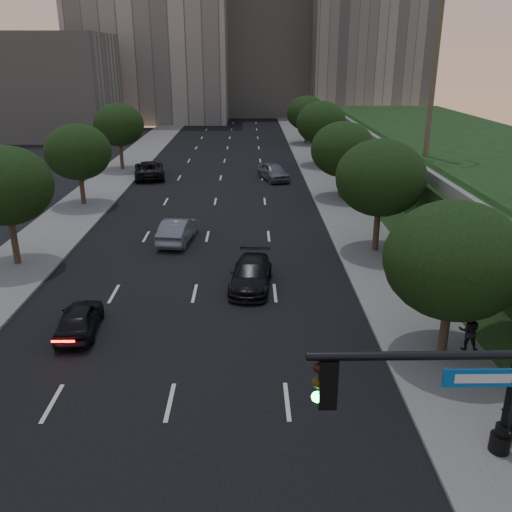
{
  "coord_description": "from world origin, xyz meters",
  "views": [
    {
      "loc": [
        2.73,
        -10.59,
        11.13
      ],
      "look_at": [
        3.0,
        9.67,
        3.6
      ],
      "focal_mm": 38.0,
      "sensor_mm": 36.0,
      "label": 1
    }
  ],
  "objects_px": {
    "pedestrian_b": "(469,331)",
    "pedestrian_c": "(404,268)",
    "sedan_mid_left": "(178,230)",
    "sedan_far_right": "(273,172)",
    "sedan_far_left": "(149,169)",
    "sedan_near_left": "(79,319)",
    "pedestrian_a": "(510,417)",
    "street_lamp": "(512,378)",
    "sedan_near_right": "(251,274)"
  },
  "relations": [
    {
      "from": "pedestrian_b",
      "to": "pedestrian_c",
      "type": "distance_m",
      "value": 6.82
    },
    {
      "from": "pedestrian_b",
      "to": "sedan_mid_left",
      "type": "bearing_deg",
      "value": -28.91
    },
    {
      "from": "sedan_far_right",
      "to": "sedan_far_left",
      "type": "bearing_deg",
      "value": 155.79
    },
    {
      "from": "sedan_mid_left",
      "to": "pedestrian_c",
      "type": "distance_m",
      "value": 14.31
    },
    {
      "from": "sedan_far_left",
      "to": "sedan_far_right",
      "type": "distance_m",
      "value": 11.96
    },
    {
      "from": "sedan_near_left",
      "to": "sedan_far_right",
      "type": "bearing_deg",
      "value": -112.32
    },
    {
      "from": "sedan_mid_left",
      "to": "pedestrian_c",
      "type": "relative_size",
      "value": 2.98
    },
    {
      "from": "sedan_near_left",
      "to": "sedan_far_left",
      "type": "height_order",
      "value": "sedan_far_left"
    },
    {
      "from": "pedestrian_a",
      "to": "sedan_far_left",
      "type": "bearing_deg",
      "value": -59.77
    },
    {
      "from": "sedan_far_right",
      "to": "pedestrian_a",
      "type": "xyz_separation_m",
      "value": [
        5.49,
        -37.24,
        0.15
      ]
    },
    {
      "from": "street_lamp",
      "to": "sedan_far_left",
      "type": "relative_size",
      "value": 0.96
    },
    {
      "from": "sedan_near_left",
      "to": "sedan_mid_left",
      "type": "distance_m",
      "value": 12.28
    },
    {
      "from": "street_lamp",
      "to": "sedan_near_left",
      "type": "bearing_deg",
      "value": 152.07
    },
    {
      "from": "sedan_near_left",
      "to": "pedestrian_a",
      "type": "height_order",
      "value": "pedestrian_a"
    },
    {
      "from": "street_lamp",
      "to": "sedan_near_left",
      "type": "distance_m",
      "value": 16.62
    },
    {
      "from": "pedestrian_a",
      "to": "pedestrian_b",
      "type": "bearing_deg",
      "value": -92.95
    },
    {
      "from": "street_lamp",
      "to": "pedestrian_b",
      "type": "height_order",
      "value": "street_lamp"
    },
    {
      "from": "sedan_mid_left",
      "to": "sedan_far_right",
      "type": "relative_size",
      "value": 0.98
    },
    {
      "from": "sedan_mid_left",
      "to": "pedestrian_c",
      "type": "height_order",
      "value": "pedestrian_c"
    },
    {
      "from": "sedan_near_left",
      "to": "pedestrian_c",
      "type": "relative_size",
      "value": 2.49
    },
    {
      "from": "street_lamp",
      "to": "sedan_near_left",
      "type": "xyz_separation_m",
      "value": [
        -14.58,
        7.73,
        -1.97
      ]
    },
    {
      "from": "sedan_far_left",
      "to": "sedan_near_right",
      "type": "xyz_separation_m",
      "value": [
        9.69,
        -26.36,
        -0.12
      ]
    },
    {
      "from": "pedestrian_c",
      "to": "pedestrian_a",
      "type": "bearing_deg",
      "value": 91.68
    },
    {
      "from": "sedan_far_left",
      "to": "sedan_near_right",
      "type": "height_order",
      "value": "sedan_far_left"
    },
    {
      "from": "sedan_far_left",
      "to": "pedestrian_a",
      "type": "relative_size",
      "value": 3.6
    },
    {
      "from": "sedan_mid_left",
      "to": "sedan_far_right",
      "type": "distance_m",
      "value": 19.25
    },
    {
      "from": "sedan_far_left",
      "to": "sedan_far_right",
      "type": "bearing_deg",
      "value": 163.79
    },
    {
      "from": "sedan_near_right",
      "to": "pedestrian_b",
      "type": "relative_size",
      "value": 2.85
    },
    {
      "from": "sedan_far_left",
      "to": "sedan_near_right",
      "type": "relative_size",
      "value": 1.23
    },
    {
      "from": "sedan_near_right",
      "to": "pedestrian_c",
      "type": "relative_size",
      "value": 3.06
    },
    {
      "from": "sedan_mid_left",
      "to": "sedan_far_left",
      "type": "relative_size",
      "value": 0.79
    },
    {
      "from": "street_lamp",
      "to": "sedan_mid_left",
      "type": "relative_size",
      "value": 1.21
    },
    {
      "from": "sedan_far_left",
      "to": "pedestrian_c",
      "type": "bearing_deg",
      "value": 112.99
    },
    {
      "from": "street_lamp",
      "to": "pedestrian_c",
      "type": "bearing_deg",
      "value": 87.49
    },
    {
      "from": "sedan_near_left",
      "to": "sedan_near_right",
      "type": "bearing_deg",
      "value": -151.62
    },
    {
      "from": "sedan_near_right",
      "to": "pedestrian_b",
      "type": "xyz_separation_m",
      "value": [
        8.53,
        -6.66,
        0.3
      ]
    },
    {
      "from": "sedan_near_left",
      "to": "pedestrian_c",
      "type": "xyz_separation_m",
      "value": [
        15.13,
        4.89,
        0.27
      ]
    },
    {
      "from": "sedan_near_right",
      "to": "pedestrian_c",
      "type": "bearing_deg",
      "value": 6.76
    },
    {
      "from": "sedan_near_right",
      "to": "pedestrian_a",
      "type": "xyz_separation_m",
      "value": [
        7.7,
        -12.02,
        0.27
      ]
    },
    {
      "from": "sedan_near_right",
      "to": "sedan_far_right",
      "type": "bearing_deg",
      "value": 90.81
    },
    {
      "from": "sedan_near_left",
      "to": "pedestrian_a",
      "type": "relative_size",
      "value": 2.38
    },
    {
      "from": "sedan_near_left",
      "to": "pedestrian_a",
      "type": "distance_m",
      "value": 16.67
    },
    {
      "from": "sedan_far_left",
      "to": "sedan_near_right",
      "type": "bearing_deg",
      "value": 99.45
    },
    {
      "from": "pedestrian_a",
      "to": "pedestrian_c",
      "type": "height_order",
      "value": "pedestrian_a"
    },
    {
      "from": "sedan_near_left",
      "to": "sedan_far_right",
      "type": "relative_size",
      "value": 0.82
    },
    {
      "from": "sedan_mid_left",
      "to": "pedestrian_c",
      "type": "bearing_deg",
      "value": 157.34
    },
    {
      "from": "street_lamp",
      "to": "sedan_near_right",
      "type": "bearing_deg",
      "value": 120.2
    },
    {
      "from": "sedan_near_left",
      "to": "pedestrian_c",
      "type": "distance_m",
      "value": 15.9
    },
    {
      "from": "pedestrian_b",
      "to": "street_lamp",
      "type": "bearing_deg",
      "value": 95.45
    },
    {
      "from": "sedan_near_left",
      "to": "pedestrian_b",
      "type": "xyz_separation_m",
      "value": [
        15.84,
        -1.9,
        0.33
      ]
    }
  ]
}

